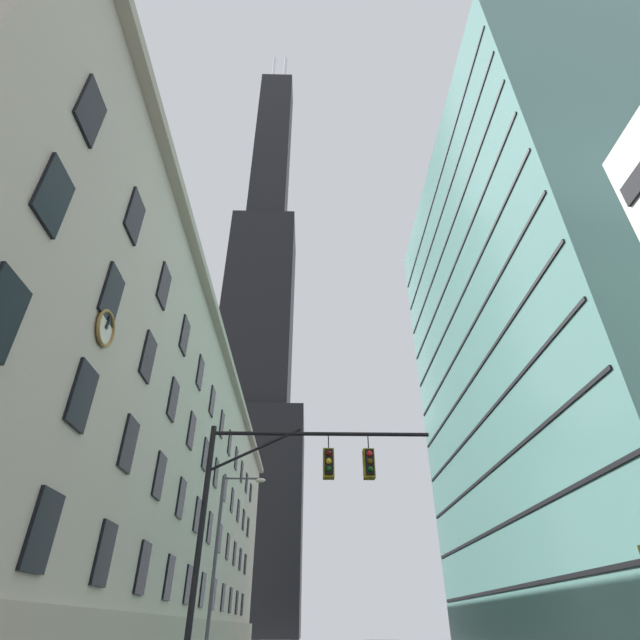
{
  "coord_description": "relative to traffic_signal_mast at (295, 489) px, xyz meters",
  "views": [
    {
      "loc": [
        -3.24,
        -12.04,
        1.59
      ],
      "look_at": [
        -2.43,
        25.14,
        25.73
      ],
      "focal_mm": 26.8,
      "sensor_mm": 36.0,
      "label": 1
    }
  ],
  "objects": [
    {
      "name": "traffic_signal_mast",
      "position": [
        0.0,
        0.0,
        0.0
      ],
      "size": [
        8.13,
        0.63,
        7.75
      ],
      "color": "black",
      "rests_on": "sidewalk_left"
    },
    {
      "name": "glass_office_midrise",
      "position": [
        24.16,
        20.84,
        19.0
      ],
      "size": [
        18.92,
        37.28,
        49.37
      ],
      "color": "slate",
      "rests_on": "ground"
    },
    {
      "name": "street_lamppost",
      "position": [
        -3.96,
        10.2,
        -0.44
      ],
      "size": [
        2.43,
        0.32,
        8.67
      ],
      "color": "#47474C",
      "rests_on": "sidewalk_left"
    },
    {
      "name": "dark_skyscraper",
      "position": [
        -14.17,
        94.57,
        56.61
      ],
      "size": [
        26.39,
        26.39,
        208.78
      ],
      "color": "black",
      "rests_on": "ground"
    },
    {
      "name": "station_building",
      "position": [
        -13.87,
        23.41,
        5.73
      ],
      "size": [
        13.93,
        68.97,
        22.87
      ],
      "color": "beige",
      "rests_on": "ground"
    }
  ]
}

